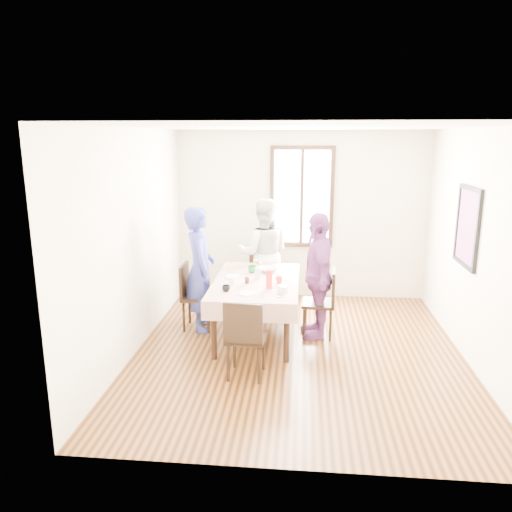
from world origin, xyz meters
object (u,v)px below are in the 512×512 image
object	(u,v)px
chair_left	(198,297)
person_left	(199,269)
chair_far	(263,278)
person_far	(263,254)
person_right	(317,275)
dining_table	(256,308)
chair_right	(318,303)
chair_near	(246,337)

from	to	relation	value
chair_left	person_left	size ratio (longest dim) A/B	0.54
chair_left	chair_far	xyz separation A→B (m)	(0.82, 1.01, 0.00)
person_far	person_right	bearing A→B (deg)	121.52
chair_left	chair_far	world-z (taller)	same
dining_table	person_left	size ratio (longest dim) A/B	1.00
chair_right	chair_far	xyz separation A→B (m)	(-0.82, 1.12, 0.00)
dining_table	person_left	distance (m)	0.94
dining_table	person_far	bearing A→B (deg)	90.00
chair_right	dining_table	bearing A→B (deg)	97.30
dining_table	chair_left	distance (m)	0.84
dining_table	person_right	distance (m)	0.92
person_far	person_right	xyz separation A→B (m)	(0.80, -1.10, -0.02)
chair_near	person_left	size ratio (longest dim) A/B	0.54
chair_right	chair_far	distance (m)	1.38
chair_far	chair_near	xyz separation A→B (m)	(0.00, -2.34, 0.00)
chair_left	chair_far	size ratio (longest dim) A/B	1.00
chair_near	person_right	xyz separation A→B (m)	(0.80, 1.22, 0.38)
chair_left	chair_near	xyz separation A→B (m)	(0.82, -1.33, 0.00)
person_far	chair_left	bearing A→B (deg)	46.03
chair_right	person_far	bearing A→B (deg)	40.26
chair_right	person_right	world-z (taller)	person_right
chair_left	person_far	bearing A→B (deg)	140.67
dining_table	chair_right	world-z (taller)	chair_right
chair_near	person_far	size ratio (longest dim) A/B	0.54
chair_right	chair_near	size ratio (longest dim) A/B	1.00
person_left	person_far	bearing A→B (deg)	-55.33
dining_table	chair_far	size ratio (longest dim) A/B	1.87
chair_far	person_left	distance (m)	1.35
person_far	chair_near	bearing A→B (deg)	85.56
chair_left	person_left	bearing A→B (deg)	90.20
chair_near	person_right	world-z (taller)	person_right
chair_left	chair_near	size ratio (longest dim) A/B	1.00
person_right	person_left	bearing A→B (deg)	-99.30
person_far	person_left	bearing A→B (deg)	46.79
chair_right	chair_near	xyz separation A→B (m)	(-0.82, -1.22, 0.00)
chair_left	chair_right	distance (m)	1.64
person_far	person_right	size ratio (longest dim) A/B	1.02
dining_table	chair_near	world-z (taller)	chair_near
dining_table	chair_right	bearing A→B (deg)	3.73
dining_table	person_far	world-z (taller)	person_far
dining_table	chair_left	xyz separation A→B (m)	(-0.82, 0.16, 0.08)
chair_near	person_far	distance (m)	2.35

